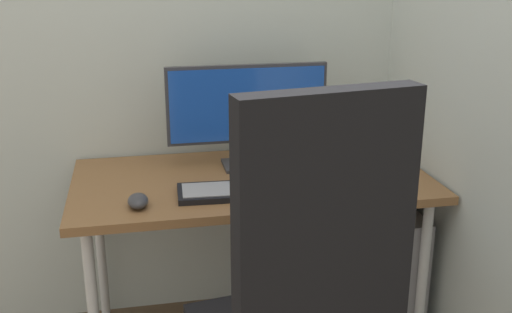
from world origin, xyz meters
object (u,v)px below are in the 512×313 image
at_px(office_chair, 303,306).
at_px(monitor, 247,108).
at_px(keyboard, 237,191).
at_px(pen_holder, 379,147).
at_px(mouse, 138,201).
at_px(notebook, 366,181).
at_px(filing_cabinet, 351,268).

bearing_deg(office_chair, monitor, 88.82).
bearing_deg(keyboard, monitor, 72.18).
height_order(keyboard, pen_holder, pen_holder).
height_order(office_chair, mouse, office_chair).
xyz_separation_m(office_chair, mouse, (-0.41, 0.53, 0.12)).
bearing_deg(pen_holder, mouse, -161.58).
xyz_separation_m(mouse, notebook, (0.80, 0.05, -0.01)).
xyz_separation_m(monitor, mouse, (-0.43, -0.34, -0.21)).
bearing_deg(filing_cabinet, office_chair, -119.41).
relative_size(office_chair, monitor, 1.98).
bearing_deg(mouse, keyboard, 8.40).
relative_size(filing_cabinet, monitor, 0.92).
bearing_deg(mouse, filing_cabinet, 13.92).
bearing_deg(mouse, notebook, 3.20).
distance_m(filing_cabinet, notebook, 0.47).
relative_size(monitor, notebook, 3.61).
bearing_deg(office_chair, notebook, 55.84).
distance_m(office_chair, mouse, 0.68).
relative_size(monitor, keyboard, 1.49).
relative_size(office_chair, filing_cabinet, 2.16).
xyz_separation_m(keyboard, mouse, (-0.33, -0.05, 0.01)).
relative_size(office_chair, mouse, 11.89).
distance_m(office_chair, filing_cabinet, 0.91).
height_order(filing_cabinet, monitor, monitor).
xyz_separation_m(filing_cabinet, mouse, (-0.83, -0.21, 0.45)).
bearing_deg(mouse, pen_holder, 18.15).
distance_m(office_chair, keyboard, 0.60).
height_order(monitor, keyboard, monitor).
distance_m(office_chair, notebook, 0.71).
bearing_deg(monitor, pen_holder, -2.09).
relative_size(mouse, pen_holder, 0.60).
bearing_deg(keyboard, filing_cabinet, 17.80).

